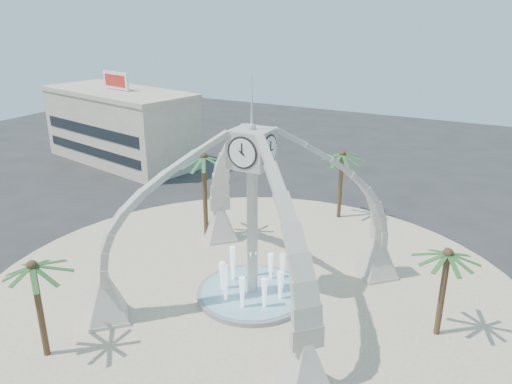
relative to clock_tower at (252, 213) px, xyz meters
The scene contains 9 objects.
ground 6.49m from the clock_tower, 90.00° to the left, with size 140.00×140.00×0.00m, color #282828.
plaza 6.46m from the clock_tower, 90.00° to the left, with size 40.00×40.00×0.06m, color beige.
clock_tower is the anchor object (origin of this frame).
fountain 6.20m from the clock_tower, 90.00° to the left, with size 8.00×8.00×3.62m.
building_nw 38.87m from the clock_tower, 145.49° to the left, with size 23.75×13.73×11.90m.
palm_east 12.65m from the clock_tower, ahead, with size 5.38×5.38×6.52m.
palm_west 11.04m from the clock_tower, 140.90° to the left, with size 5.11×5.11×8.39m.
palm_north 16.79m from the clock_tower, 87.67° to the left, with size 5.12×5.12×7.35m.
palm_south 13.92m from the clock_tower, 123.92° to the right, with size 4.04×4.04×6.78m.
Camera 1 is at (14.92, -27.48, 19.52)m, focal length 35.00 mm.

